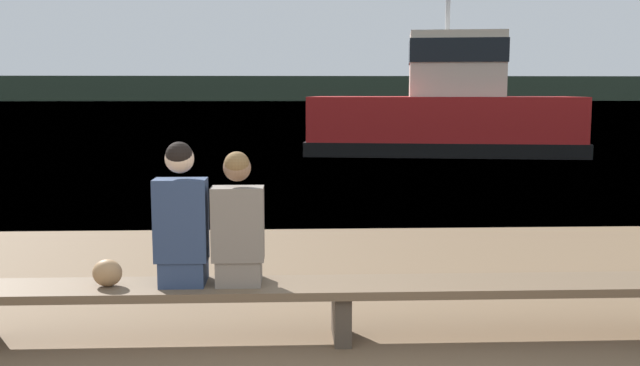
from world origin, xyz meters
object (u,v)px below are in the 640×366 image
Objects in this scene: shopping_bag at (107,273)px; person_left at (181,221)px; person_right at (238,226)px; tugboat_red at (444,115)px; bench_main at (341,294)px.

person_left is at bearing 0.90° from shopping_bag.
person_right is 0.99m from shopping_bag.
person_right is at bearing 171.49° from tugboat_red.
person_right is (0.40, 0.00, -0.04)m from person_left.
bench_main is 27.95× the size of shopping_bag.
shopping_bag is (-0.93, -0.01, -0.33)m from person_right.
tugboat_red is at bearing 72.72° from person_right.
shopping_bag is at bearing -179.38° from person_right.
bench_main is 1.27m from person_left.
person_right is 0.12× the size of tugboat_red.
person_right is at bearing 0.62° from shopping_bag.
person_left is at bearing 170.19° from tugboat_red.
person_left reaches higher than bench_main.
shopping_bag is at bearing 168.50° from tugboat_red.
tugboat_red reaches higher than person_left.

